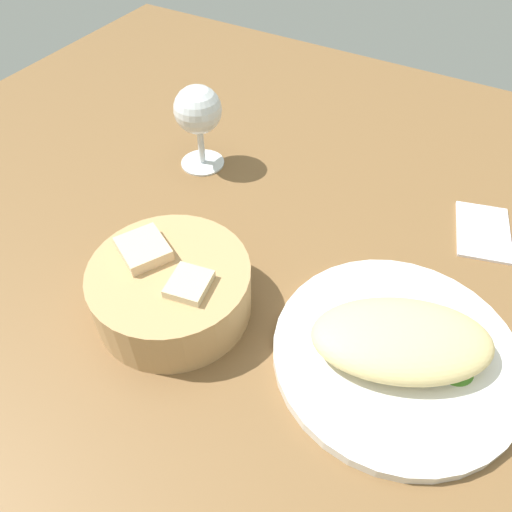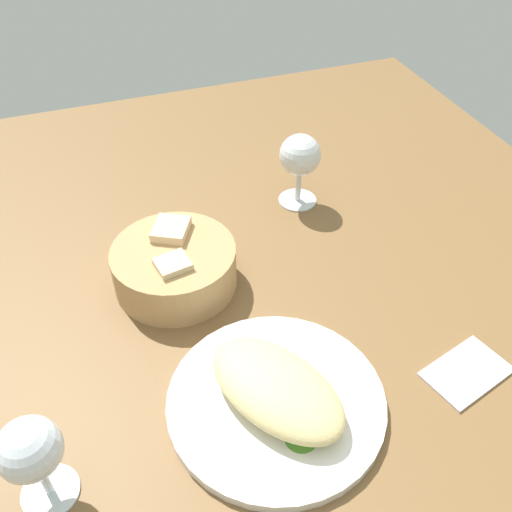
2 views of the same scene
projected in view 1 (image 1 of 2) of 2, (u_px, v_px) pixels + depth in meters
The scene contains 7 objects.
ground_plane at pixel (242, 315), 60.15cm from camera, with size 140.00×140.00×2.00cm, color brown.
plate at pixel (396, 354), 54.47cm from camera, with size 26.91×26.91×1.40cm, color white.
omelette at pixel (402, 340), 52.40cm from camera, with size 19.05×10.80×4.28cm, color #E2CB86.
lettuce_garnish at pixel (456, 367), 52.01cm from camera, with size 4.00×4.00×1.06cm, color #488B29.
bread_basket at pixel (171, 288), 57.28cm from camera, with size 18.30×18.30×8.04cm.
wine_glass_near at pixel (198, 114), 72.96cm from camera, with size 7.11×7.11×13.07cm.
folded_napkin at pixel (484, 230), 68.25cm from camera, with size 11.00×7.00×0.80cm, color white.
Camera 1 is at (-19.37, 30.35, 47.74)cm, focal length 35.07 mm.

